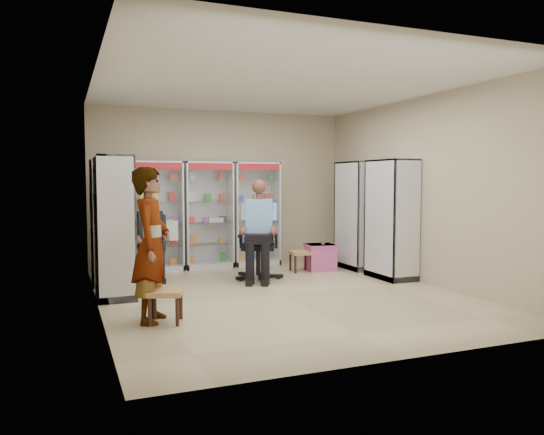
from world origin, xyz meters
name	(u,v)px	position (x,y,z in m)	size (l,w,h in m)	color
floor	(280,295)	(0.00, 0.00, 0.00)	(6.00, 6.00, 0.00)	tan
room_shell	(280,158)	(0.00, 0.00, 1.97)	(5.02, 6.02, 3.01)	tan
cabinet_back_left	(157,216)	(-1.30, 2.73, 1.00)	(0.90, 0.50, 2.00)	#ADB1B5
cabinet_back_mid	(208,215)	(-0.35, 2.73, 1.00)	(0.90, 0.50, 2.00)	#AFB3B7
cabinet_back_right	(255,214)	(0.60, 2.73, 1.00)	(0.90, 0.50, 2.00)	silver
cabinet_right_far	(357,215)	(2.23, 1.60, 1.00)	(0.50, 0.90, 2.00)	#A2A5A9
cabinet_right_near	(391,219)	(2.23, 0.50, 1.00)	(0.50, 0.90, 2.00)	silver
cabinet_left_far	(108,221)	(-2.23, 1.80, 1.00)	(0.50, 0.90, 2.00)	#B7BABF
cabinet_left_near	(114,227)	(-2.23, 0.70, 1.00)	(0.50, 0.90, 2.00)	#A7AAAE
wooden_chair	(150,251)	(-1.55, 2.00, 0.47)	(0.42, 0.42, 0.94)	black
seated_customer	(150,239)	(-1.55, 1.95, 0.67)	(0.44, 0.60, 1.34)	black
office_chair	(258,243)	(0.13, 1.27, 0.61)	(0.67, 0.67, 1.22)	black
seated_shopkeeper	(259,233)	(0.13, 1.22, 0.78)	(0.51, 0.71, 1.56)	#6397C3
pink_trunk	(320,257)	(1.50, 1.68, 0.24)	(0.50, 0.48, 0.48)	#C04D9A
tea_glass	(323,242)	(1.53, 1.63, 0.53)	(0.07, 0.07, 0.10)	#542407
woven_stool_a	(301,261)	(1.09, 1.66, 0.19)	(0.37, 0.37, 0.37)	olive
woven_stool_b	(166,306)	(-1.82, -0.92, 0.19)	(0.39, 0.39, 0.39)	#B07B4A
standing_man	(152,245)	(-1.95, -0.80, 0.90)	(0.66, 0.43, 1.81)	#949496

